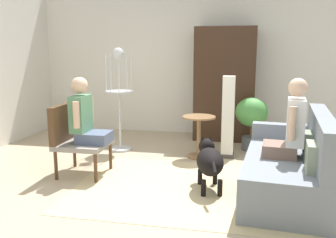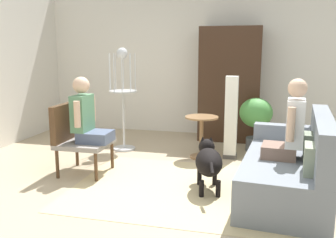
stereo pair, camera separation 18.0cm
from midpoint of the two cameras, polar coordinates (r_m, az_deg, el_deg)
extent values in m
plane|color=tan|center=(4.41, 2.33, -10.68)|extent=(7.67, 7.67, 0.00)
cube|color=silver|center=(7.05, 7.40, 9.34)|extent=(6.99, 0.12, 2.89)
cube|color=#C6B284|center=(4.39, 4.32, -10.75)|extent=(2.69, 2.00, 0.01)
cube|color=slate|center=(4.31, 18.95, -8.63)|extent=(1.05, 1.88, 0.45)
cube|color=slate|center=(4.20, 24.09, -2.89)|extent=(0.36, 1.81, 0.48)
cube|color=slate|center=(5.00, 19.34, -2.07)|extent=(0.89, 0.27, 0.21)
cube|color=gray|center=(3.78, 22.49, -5.79)|extent=(0.13, 0.33, 0.28)
cube|color=gray|center=(4.26, 22.20, -3.93)|extent=(0.13, 0.27, 0.28)
cylinder|color=#4C331E|center=(5.09, -7.71, -5.60)|extent=(0.04, 0.04, 0.37)
cylinder|color=#4C331E|center=(4.62, -10.09, -7.39)|extent=(0.04, 0.04, 0.37)
cylinder|color=#4C331E|center=(5.29, -13.08, -5.13)|extent=(0.04, 0.04, 0.37)
cylinder|color=#4C331E|center=(4.85, -15.88, -6.76)|extent=(0.04, 0.04, 0.37)
cube|color=gray|center=(4.90, -11.79, -3.75)|extent=(0.64, 0.64, 0.06)
cube|color=#4C331E|center=(4.96, -14.78, -0.47)|extent=(0.09, 0.63, 0.48)
cube|color=#795D51|center=(4.22, 18.09, -4.76)|extent=(0.40, 0.39, 0.14)
cube|color=white|center=(4.15, 20.43, -0.59)|extent=(0.21, 0.37, 0.51)
sphere|color=#DDB293|center=(4.10, 20.78, 4.53)|extent=(0.20, 0.20, 0.20)
cylinder|color=#DDB293|center=(3.93, 19.90, -0.79)|extent=(0.08, 0.08, 0.35)
cylinder|color=#DDB293|center=(4.36, 19.91, 0.30)|extent=(0.08, 0.08, 0.35)
cube|color=#4E5A77|center=(4.81, -10.18, -2.72)|extent=(0.41, 0.36, 0.14)
cube|color=#598C66|center=(4.82, -12.19, 0.92)|extent=(0.18, 0.36, 0.47)
sphere|color=#DDB293|center=(4.77, -12.36, 5.19)|extent=(0.21, 0.21, 0.21)
cylinder|color=#DDB293|center=(4.99, -10.71, 1.59)|extent=(0.08, 0.08, 0.33)
cylinder|color=#DDB293|center=(4.60, -12.92, 0.73)|extent=(0.08, 0.08, 0.33)
cylinder|color=olive|center=(5.45, 6.22, 0.27)|extent=(0.49, 0.49, 0.02)
cylinder|color=olive|center=(5.52, 6.16, -2.97)|extent=(0.06, 0.06, 0.61)
cylinder|color=olive|center=(5.60, 6.10, -5.87)|extent=(0.33, 0.33, 0.03)
ellipsoid|color=black|center=(4.25, 7.61, -6.70)|extent=(0.42, 0.59, 0.31)
sphere|color=black|center=(4.53, 7.19, -4.35)|extent=(0.20, 0.20, 0.20)
cone|color=black|center=(4.50, 6.58, -3.12)|extent=(0.06, 0.06, 0.06)
cone|color=black|center=(4.51, 7.85, -3.12)|extent=(0.06, 0.06, 0.06)
cylinder|color=black|center=(3.91, 8.17, -7.67)|extent=(0.08, 0.18, 0.10)
cylinder|color=black|center=(4.49, 6.09, -9.03)|extent=(0.06, 0.06, 0.19)
cylinder|color=black|center=(4.51, 8.44, -9.00)|extent=(0.06, 0.06, 0.19)
cylinder|color=black|center=(4.15, 6.51, -10.77)|extent=(0.06, 0.06, 0.19)
cylinder|color=black|center=(4.17, 9.08, -10.73)|extent=(0.06, 0.06, 0.19)
cylinder|color=silver|center=(6.05, -6.00, -4.58)|extent=(0.36, 0.36, 0.03)
cylinder|color=silver|center=(5.95, -6.08, -0.31)|extent=(0.04, 0.04, 0.95)
cylinder|color=silver|center=(5.87, -6.18, 4.34)|extent=(0.44, 0.44, 0.02)
cylinder|color=silver|center=(5.78, -4.27, 7.28)|extent=(0.01, 0.01, 0.59)
cylinder|color=silver|center=(5.91, -4.26, 7.36)|extent=(0.01, 0.01, 0.59)
cylinder|color=silver|center=(6.01, -4.99, 7.41)|extent=(0.01, 0.01, 0.59)
cylinder|color=silver|center=(6.06, -6.16, 7.41)|extent=(0.01, 0.01, 0.59)
cylinder|color=silver|center=(6.02, -7.36, 7.36)|extent=(0.01, 0.01, 0.59)
cylinder|color=silver|center=(5.92, -8.16, 7.28)|extent=(0.01, 0.01, 0.59)
cylinder|color=silver|center=(5.79, -8.25, 7.21)|extent=(0.01, 0.01, 0.59)
cylinder|color=silver|center=(5.68, -7.55, 7.15)|extent=(0.01, 0.01, 0.59)
cylinder|color=silver|center=(5.64, -6.32, 7.15)|extent=(0.01, 0.01, 0.59)
cylinder|color=silver|center=(5.67, -5.05, 7.20)|extent=(0.01, 0.01, 0.59)
sphere|color=silver|center=(5.84, -6.30, 10.16)|extent=(0.18, 0.18, 0.18)
cylinder|color=#4C5156|center=(6.09, 14.18, -3.84)|extent=(0.28, 0.28, 0.22)
cylinder|color=brown|center=(6.04, 14.27, -1.92)|extent=(0.03, 0.03, 0.20)
ellipsoid|color=#489041|center=(5.98, 14.41, 0.96)|extent=(0.52, 0.52, 0.47)
cube|color=#4C4742|center=(5.66, 10.53, -5.64)|extent=(0.20, 0.20, 0.06)
cube|color=white|center=(5.52, 10.75, 0.51)|extent=(0.18, 0.18, 1.17)
cube|color=#382316|center=(6.63, 10.38, 5.33)|extent=(1.05, 0.56, 2.00)
camera|label=1|loc=(0.09, -88.85, 0.22)|focal=39.05mm
camera|label=2|loc=(0.09, 91.15, -0.22)|focal=39.05mm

